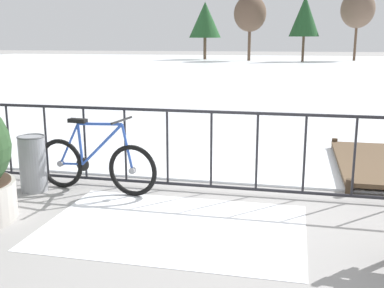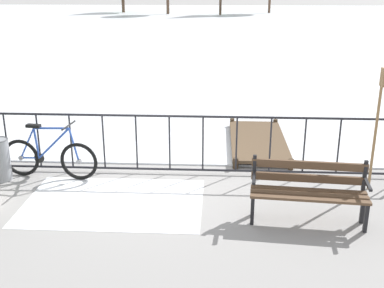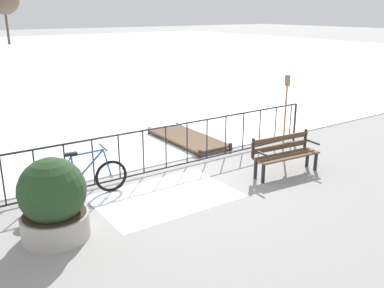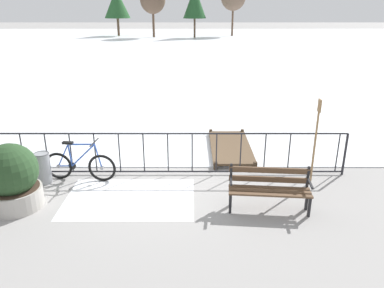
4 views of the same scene
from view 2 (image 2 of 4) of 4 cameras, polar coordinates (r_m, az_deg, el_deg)
name	(u,v)px [view 2 (image 2 of 4)]	position (r m, az deg, el deg)	size (l,w,h in m)	color
ground_plane	(154,173)	(8.53, -4.55, -3.46)	(160.00, 160.00, 0.00)	gray
frozen_pond	(204,25)	(36.37, 1.46, 13.91)	(80.00, 56.00, 0.03)	white
snow_patch	(114,202)	(7.53, -9.27, -6.81)	(2.72, 1.83, 0.01)	white
railing_fence	(153,143)	(8.33, -4.65, 0.10)	(9.06, 0.06, 1.07)	#232328
bicycle_near_railing	(49,157)	(8.54, -16.57, -1.54)	(1.71, 0.52, 0.97)	black
park_bench	(309,187)	(6.89, 13.67, -4.98)	(1.64, 0.62, 0.89)	brown
trash_bin	(0,159)	(8.72, -21.84, -1.70)	(0.35, 0.35, 0.73)	gray
oar_upright	(377,122)	(8.04, 21.08, 2.47)	(0.04, 0.16, 1.98)	#937047
wooden_dock	(258,140)	(9.93, 7.82, 0.45)	(1.10, 2.66, 0.20)	brown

